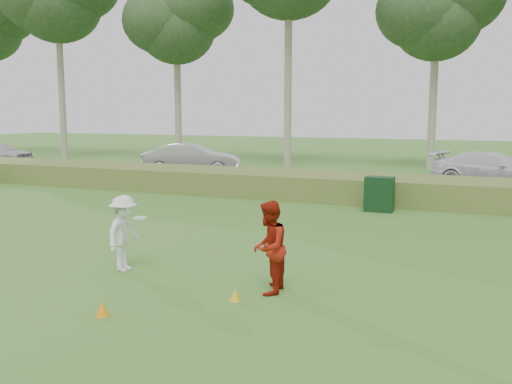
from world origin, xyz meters
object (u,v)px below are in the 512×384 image
at_px(cone_orange, 102,309).
at_px(car_right, 494,170).
at_px(player_red, 269,247).
at_px(player_white, 124,233).
at_px(cone_yellow, 235,295).
at_px(car_mid, 192,159).
at_px(utility_cabinet, 379,194).

distance_m(cone_orange, car_right, 19.68).
bearing_deg(player_red, player_white, -101.17).
height_order(player_white, cone_yellow, player_white).
distance_m(cone_orange, car_mid, 19.87).
bearing_deg(utility_cabinet, car_mid, 148.65).
height_order(cone_orange, utility_cabinet, utility_cabinet).
distance_m(player_white, cone_yellow, 3.13).
relative_size(cone_orange, car_right, 0.05).
relative_size(player_white, cone_yellow, 7.11).
xyz_separation_m(player_white, car_mid, (-7.17, 15.60, 0.08)).
bearing_deg(player_red, cone_yellow, -37.51).
relative_size(player_white, car_right, 0.31).
bearing_deg(car_mid, player_red, -167.78).
bearing_deg(car_mid, utility_cabinet, -142.66).
relative_size(player_white, cone_orange, 6.42).
bearing_deg(cone_orange, cone_yellow, 42.11).
relative_size(utility_cabinet, car_right, 0.22).
bearing_deg(player_white, player_red, -97.45).
bearing_deg(car_mid, cone_orange, -176.12).
distance_m(player_white, car_mid, 17.17).
height_order(cone_orange, car_mid, car_mid).
xyz_separation_m(cone_orange, utility_cabinet, (2.25, 11.45, 0.45)).
relative_size(cone_yellow, car_mid, 0.05).
relative_size(player_red, car_mid, 0.35).
bearing_deg(cone_yellow, car_right, 76.98).
bearing_deg(player_white, car_mid, 21.18).
distance_m(utility_cabinet, car_right, 8.13).
xyz_separation_m(player_white, player_red, (3.30, -0.23, 0.06)).
height_order(player_white, utility_cabinet, player_white).
xyz_separation_m(cone_orange, car_right, (5.67, 18.83, 0.68)).
bearing_deg(player_red, cone_orange, -50.77).
height_order(player_red, cone_orange, player_red).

